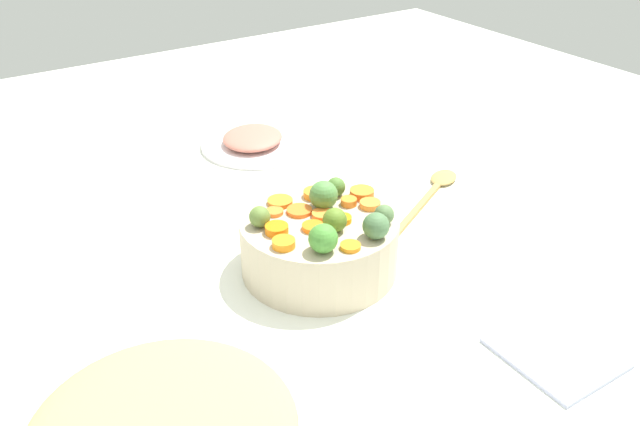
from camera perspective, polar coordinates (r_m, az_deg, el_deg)
name	(u,v)px	position (r m, az deg, el deg)	size (l,w,h in m)	color
tabletop	(332,269)	(1.04, 0.99, -4.81)	(2.40, 2.40, 0.02)	white
serving_bowl_carrots	(320,245)	(1.00, 0.00, -2.71)	(0.24, 0.24, 0.09)	#BEAE8F
carrot_slice_0	(323,215)	(0.98, 0.24, -0.15)	(0.03, 0.03, 0.01)	orange
carrot_slice_1	(350,246)	(0.91, 2.59, -2.85)	(0.03, 0.03, 0.01)	orange
carrot_slice_2	(284,243)	(0.91, -3.10, -2.58)	(0.03, 0.03, 0.01)	orange
carrot_slice_3	(274,212)	(0.99, -3.88, 0.09)	(0.03, 0.03, 0.01)	orange
carrot_slice_4	(345,218)	(0.97, 2.16, -0.44)	(0.03, 0.03, 0.01)	orange
carrot_slice_5	(277,229)	(0.94, -3.68, -1.39)	(0.03, 0.03, 0.01)	orange
carrot_slice_6	(315,194)	(1.03, -0.44, 1.65)	(0.04, 0.04, 0.01)	orange
carrot_slice_7	(280,202)	(1.02, -3.41, 0.98)	(0.04, 0.04, 0.01)	orange
carrot_slice_8	(362,193)	(1.04, 3.58, 1.71)	(0.04, 0.04, 0.01)	orange
carrot_slice_9	(299,211)	(0.99, -1.76, 0.19)	(0.04, 0.04, 0.01)	orange
carrot_slice_10	(349,202)	(1.01, 2.46, 0.97)	(0.02, 0.02, 0.01)	orange
carrot_slice_11	(313,227)	(0.95, -0.60, -1.19)	(0.03, 0.03, 0.01)	orange
carrot_slice_12	(370,204)	(1.01, 4.27, 0.74)	(0.03, 0.03, 0.01)	orange
brussels_sprout_0	(384,215)	(0.96, 5.46, -0.14)	(0.03, 0.03, 0.03)	#4F6F41
brussels_sprout_1	(376,226)	(0.93, 4.77, -1.10)	(0.04, 0.04, 0.04)	#476C41
brussels_sprout_2	(335,220)	(0.94, 1.27, -0.60)	(0.03, 0.03, 0.03)	#577824
brussels_sprout_3	(336,187)	(1.03, 1.35, 2.25)	(0.03, 0.03, 0.03)	#49722E
brussels_sprout_4	(326,194)	(1.00, 0.54, 1.62)	(0.04, 0.04, 0.04)	#4D823F
brussels_sprout_5	(323,238)	(0.89, 0.27, -2.17)	(0.04, 0.04, 0.04)	#458931
brussels_sprout_6	(260,217)	(0.96, -5.14, -0.32)	(0.03, 0.03, 0.03)	olive
wooden_spoon	(435,188)	(1.26, 9.75, 2.14)	(0.26, 0.15, 0.01)	#AF8A49
ham_plate	(258,143)	(1.43, -5.28, 5.93)	(0.24, 0.24, 0.01)	white
ham_slice_main	(253,138)	(1.41, -5.74, 6.39)	(0.14, 0.12, 0.03)	#BE6B5A
dish_towel	(555,353)	(0.92, 19.34, -11.15)	(0.13, 0.14, 0.01)	#A3A6BF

